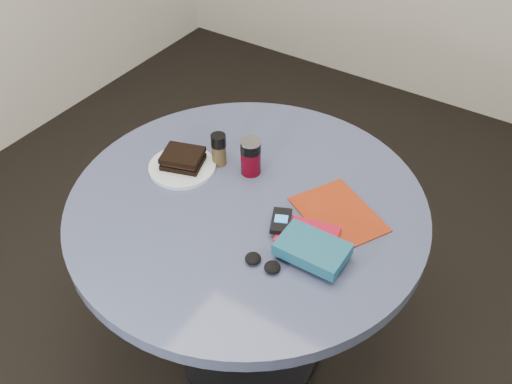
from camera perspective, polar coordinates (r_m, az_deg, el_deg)
The scene contains 11 objects.
ground at distance 2.16m, azimuth -0.69°, elevation -15.75°, with size 4.00×4.00×0.00m, color black.
table at distance 1.69m, azimuth -0.86°, elevation -5.02°, with size 1.00×1.00×0.75m.
plate at distance 1.69m, azimuth -7.39°, elevation 2.50°, with size 0.20×0.20×0.01m, color white.
sandwich at distance 1.68m, azimuth -7.33°, elevation 3.35°, with size 0.14×0.13×0.04m.
soda_can at distance 1.64m, azimuth -0.53°, elevation 3.55°, with size 0.07×0.07×0.11m.
pepper_grinder at distance 1.67m, azimuth -3.74°, elevation 4.29°, with size 0.05×0.05×0.10m.
magazine at distance 1.55m, azimuth 8.23°, elevation -2.23°, with size 0.24×0.18×0.00m, color maroon.
red_book at distance 1.48m, azimuth 5.17°, elevation -4.29°, with size 0.15×0.10×0.01m, color #A70D29.
novel at distance 1.41m, azimuth 5.67°, elevation -5.72°, with size 0.17×0.11×0.03m, color navy.
mp3_player at distance 1.49m, azimuth 2.54°, elevation -2.90°, with size 0.08×0.10×0.02m.
headphones at distance 1.40m, azimuth 0.66°, elevation -7.10°, with size 0.10×0.04×0.02m.
Camera 1 is at (0.65, -0.96, 1.82)m, focal length 40.00 mm.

